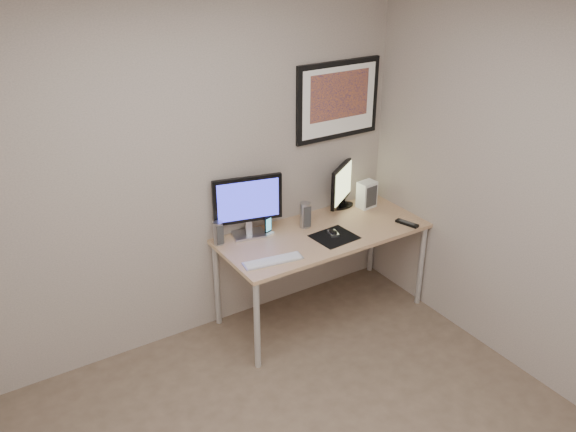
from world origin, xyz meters
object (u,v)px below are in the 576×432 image
Objects in this scene: keyboard at (273,261)px; fan_unit at (367,194)px; speaker_right at (305,215)px; phone_dock at (268,225)px; speaker_left at (218,233)px; monitor_tv at (343,184)px; framed_art at (338,100)px; monitor_large at (248,204)px; desk at (323,239)px.

fan_unit reaches higher than keyboard.
speaker_right is 0.31m from phone_dock.
speaker_left is 0.39m from phone_dock.
monitor_tv is at bearing -9.43° from phone_dock.
speaker_left is 0.42× the size of keyboard.
speaker_right is at bearing -6.81° from speaker_left.
keyboard is at bearing 172.27° from monitor_tv.
speaker_right is 0.48× the size of keyboard.
monitor_tv is 2.40× the size of speaker_left.
speaker_left is (-1.10, -0.09, -0.80)m from framed_art.
phone_dock is 0.65× the size of fan_unit.
framed_art is at bearing 33.88° from speaker_right.
keyboard is (0.20, -0.43, -0.08)m from speaker_left.
fan_unit is at bearing 9.68° from monitor_large.
monitor_large is at bearing 176.35° from speaker_right.
speaker_right reaches higher than keyboard.
monitor_large is 1.21× the size of monitor_tv.
keyboard is (-0.48, -0.33, -0.09)m from speaker_right.
framed_art is 5.20× the size of phone_dock.
monitor_large is 0.24m from phone_dock.
monitor_large reaches higher than fan_unit.
monitor_large reaches higher than monitor_tv.
monitor_large is 3.53× the size of phone_dock.
monitor_large is 0.30m from speaker_left.
desk is at bearing -136.54° from framed_art.
fan_unit is at bearing 13.03° from speaker_right.
monitor_large is at bearing 1.82° from speaker_left.
monitor_large reaches higher than speaker_right.
fan_unit is (0.93, -0.01, 0.04)m from phone_dock.
phone_dock is (-0.76, -0.09, -0.13)m from monitor_tv.
speaker_right is (0.69, -0.10, 0.01)m from speaker_left.
desk is at bearing -168.17° from fan_unit.
framed_art is at bearing 43.46° from desk.
monitor_tv is 1.00× the size of keyboard.
phone_dock is at bearing -10.15° from monitor_large.
speaker_left is 0.87× the size of speaker_right.
desk is at bearing -43.43° from phone_dock.
speaker_left is at bearing 171.19° from fan_unit.
fan_unit reaches higher than phone_dock.
phone_dock is (-0.37, 0.19, 0.14)m from desk.
framed_art is 0.91m from speaker_right.
monitor_tv is 2.09× the size of speaker_right.
desk is at bearing 27.44° from keyboard.
monitor_large is 2.90× the size of speaker_left.
keyboard is (-0.18, -0.37, -0.06)m from phone_dock.
speaker_left is at bearing 161.93° from desk.
monitor_large is at bearing 148.22° from monitor_tv.
framed_art is 3.39× the size of fan_unit.
speaker_right is (0.44, -0.10, -0.16)m from monitor_large.
monitor_tv is 2.93× the size of phone_dock.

